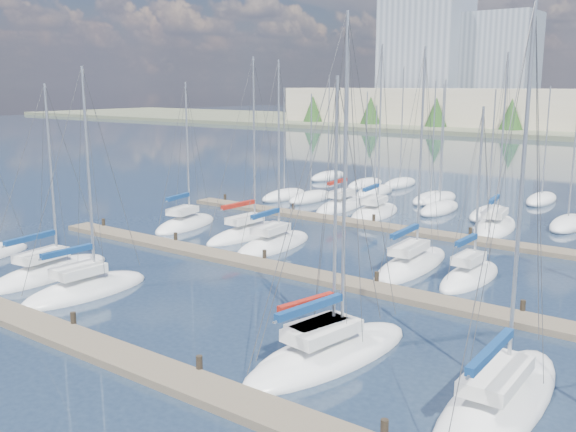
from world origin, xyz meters
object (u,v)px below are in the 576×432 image
Objects in this scene: sailboat_l at (470,277)px; sailboat_b at (49,273)px; sailboat_n at (342,205)px; sailboat_o at (375,213)px; sailboat_h at (185,224)px; sailboat_i at (249,233)px; sailboat_c at (86,290)px; sailboat_d at (323,351)px; sailboat_p at (495,227)px; sailboat_f at (499,401)px; sailboat_e at (329,354)px; sailboat_k at (411,265)px; sailboat_j at (274,244)px.

sailboat_b reaches higher than sailboat_l.
sailboat_n is 1.04× the size of sailboat_o.
sailboat_o is (4.05, -1.25, -0.00)m from sailboat_n.
sailboat_h is (-23.37, 0.24, -0.00)m from sailboat_l.
sailboat_o reaches higher than sailboat_l.
sailboat_b is 15.06m from sailboat_i.
sailboat_c is (4.43, -0.66, 0.01)m from sailboat_b.
sailboat_d is 13.88m from sailboat_l.
sailboat_p is (12.38, 28.71, 0.01)m from sailboat_c.
sailboat_f is 7.30m from sailboat_d.
sailboat_i is at bearing 97.95° from sailboat_c.
sailboat_c is 0.90× the size of sailboat_p.
sailboat_e is at bearing -91.48° from sailboat_l.
sailboat_e reaches higher than sailboat_b.
sailboat_n is 1.30× the size of sailboat_d.
sailboat_n reaches higher than sailboat_k.
sailboat_h is (-22.77, 14.16, -0.00)m from sailboat_e.
sailboat_k is 16.29m from sailboat_o.
sailboat_b is at bearing -141.50° from sailboat_k.
sailboat_n is 15.72m from sailboat_j.
sailboat_l is 0.77× the size of sailboat_i.
sailboat_c reaches higher than sailboat_l.
sailboat_n reaches higher than sailboat_e.
sailboat_d is 0.88× the size of sailboat_i.
sailboat_h is at bearing 170.45° from sailboat_j.
sailboat_f is 1.06× the size of sailboat_i.
sailboat_j is at bearing 146.08° from sailboat_f.
sailboat_i is 6.13m from sailboat_h.
sailboat_i is at bearing 178.51° from sailboat_l.
sailboat_j is (-9.96, -0.96, -0.01)m from sailboat_k.
sailboat_c is 16.75m from sailboat_h.
sailboat_f is 32.80m from sailboat_h.
sailboat_p is at bearing 108.27° from sailboat_d.
sailboat_c is (-14.79, -0.84, -0.01)m from sailboat_d.
sailboat_j is (-10.40, -14.70, -0.00)m from sailboat_p.
sailboat_o is at bearing 88.02° from sailboat_c.
sailboat_l is 0.70× the size of sailboat_o.
sailboat_d is (-0.37, 0.08, 0.01)m from sailboat_e.
sailboat_j reaches higher than sailboat_d.
sailboat_i is (-13.88, -13.28, 0.01)m from sailboat_p.
sailboat_p reaches higher than sailboat_c.
sailboat_k is (-3.22, 14.20, 0.01)m from sailboat_e.
sailboat_o reaches higher than sailboat_i.
sailboat_e is at bearing -179.05° from sailboat_f.
sailboat_c is (1.90, -29.24, -0.02)m from sailboat_n.
sailboat_e is 1.37× the size of sailboat_l.
sailboat_k reaches higher than sailboat_i.
sailboat_c is at bearing -178.44° from sailboat_f.
sailboat_b is at bearing 179.71° from sailboat_f.
sailboat_k is at bearing 112.05° from sailboat_e.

